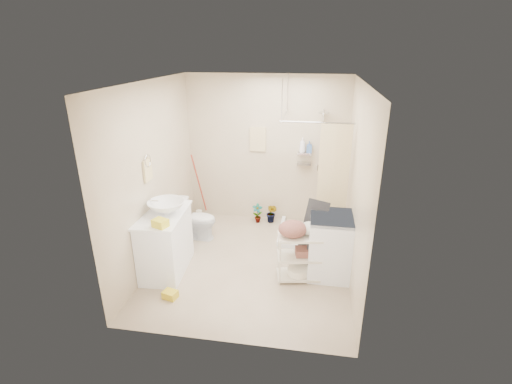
% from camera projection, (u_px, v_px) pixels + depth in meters
% --- Properties ---
extents(floor, '(3.20, 3.20, 0.00)m').
position_uv_depth(floor, '(251.00, 263.00, 5.52)').
color(floor, tan).
rests_on(floor, ground).
extents(ceiling, '(2.80, 3.20, 0.04)m').
position_uv_depth(ceiling, '(250.00, 82.00, 4.56)').
color(ceiling, silver).
rests_on(ceiling, ground).
extents(wall_back, '(2.80, 0.04, 2.60)m').
position_uv_depth(wall_back, '(266.00, 151.00, 6.51)').
color(wall_back, beige).
rests_on(wall_back, ground).
extents(wall_front, '(2.80, 0.04, 2.60)m').
position_uv_depth(wall_front, '(222.00, 237.00, 3.57)').
color(wall_front, beige).
rests_on(wall_front, ground).
extents(wall_left, '(0.04, 3.20, 2.60)m').
position_uv_depth(wall_left, '(153.00, 176.00, 5.25)').
color(wall_left, beige).
rests_on(wall_left, ground).
extents(wall_right, '(0.04, 3.20, 2.60)m').
position_uv_depth(wall_right, '(356.00, 187.00, 4.83)').
color(wall_right, beige).
rests_on(wall_right, ground).
extents(vanity, '(0.63, 1.04, 0.88)m').
position_uv_depth(vanity, '(166.00, 242.00, 5.21)').
color(vanity, white).
rests_on(vanity, ground).
extents(sink, '(0.62, 0.62, 0.17)m').
position_uv_depth(sink, '(166.00, 207.00, 5.04)').
color(sink, silver).
rests_on(sink, vanity).
extents(counter_basket, '(0.22, 0.20, 0.10)m').
position_uv_depth(counter_basket, '(160.00, 223.00, 4.66)').
color(counter_basket, gold).
rests_on(counter_basket, vanity).
extents(floor_basket, '(0.30, 0.25, 0.14)m').
position_uv_depth(floor_basket, '(170.00, 293.00, 4.73)').
color(floor_basket, gold).
rests_on(floor_basket, ground).
extents(toilet, '(0.69, 0.42, 0.68)m').
position_uv_depth(toilet, '(196.00, 219.00, 6.14)').
color(toilet, silver).
rests_on(toilet, ground).
extents(mop, '(0.13, 0.13, 1.24)m').
position_uv_depth(mop, '(197.00, 186.00, 6.81)').
color(mop, '#A12F20').
rests_on(mop, ground).
extents(potted_plant_a, '(0.20, 0.14, 0.36)m').
position_uv_depth(potted_plant_a, '(257.00, 213.00, 6.73)').
color(potted_plant_a, '#9C4D2F').
rests_on(potted_plant_a, ground).
extents(potted_plant_b, '(0.26, 0.24, 0.37)m').
position_uv_depth(potted_plant_b, '(272.00, 213.00, 6.73)').
color(potted_plant_b, brown).
rests_on(potted_plant_b, ground).
extents(hanging_towel, '(0.28, 0.03, 0.42)m').
position_uv_depth(hanging_towel, '(258.00, 139.00, 6.44)').
color(hanging_towel, '#CBB789').
rests_on(hanging_towel, wall_back).
extents(towel_ring, '(0.04, 0.22, 0.34)m').
position_uv_depth(towel_ring, '(147.00, 169.00, 5.00)').
color(towel_ring, '#E1CB89').
rests_on(towel_ring, wall_left).
extents(tp_holder, '(0.08, 0.12, 0.14)m').
position_uv_depth(tp_holder, '(161.00, 212.00, 5.50)').
color(tp_holder, silver).
rests_on(tp_holder, wall_left).
extents(shower, '(1.10, 1.10, 2.10)m').
position_uv_depth(shower, '(314.00, 177.00, 5.97)').
color(shower, silver).
rests_on(shower, ground).
extents(shampoo_bottle_a, '(0.11, 0.11, 0.25)m').
position_uv_depth(shampoo_bottle_a, '(302.00, 145.00, 6.28)').
color(shampoo_bottle_a, white).
rests_on(shampoo_bottle_a, shower).
extents(shampoo_bottle_b, '(0.09, 0.09, 0.19)m').
position_uv_depth(shampoo_bottle_b, '(309.00, 147.00, 6.29)').
color(shampoo_bottle_b, '#3C5E9B').
rests_on(shampoo_bottle_b, shower).
extents(washing_machine, '(0.61, 0.63, 0.89)m').
position_uv_depth(washing_machine, '(331.00, 245.00, 5.12)').
color(washing_machine, silver).
rests_on(washing_machine, ground).
extents(laundry_rack, '(0.63, 0.43, 0.80)m').
position_uv_depth(laundry_rack, '(299.00, 253.00, 5.02)').
color(laundry_rack, beige).
rests_on(laundry_rack, ground).
extents(ironing_board, '(0.31, 0.13, 1.07)m').
position_uv_depth(ironing_board, '(311.00, 236.00, 5.19)').
color(ironing_board, black).
rests_on(ironing_board, ground).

